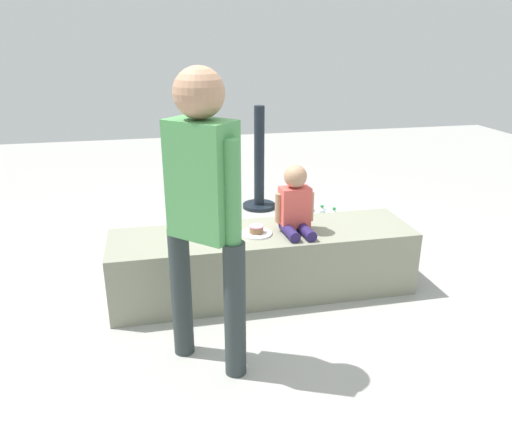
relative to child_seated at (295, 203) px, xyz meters
name	(u,v)px	position (x,y,z in m)	size (l,w,h in m)	color
ground_plane	(263,291)	(-0.22, 0.03, -0.69)	(12.00, 12.00, 0.00)	#A2A19C
concrete_ledge	(263,262)	(-0.22, 0.03, -0.45)	(2.17, 0.58, 0.47)	gray
child_seated	(295,203)	(0.00, 0.00, 0.00)	(0.28, 0.32, 0.48)	#281C52
adult_standing	(203,199)	(-0.72, -0.73, 0.32)	(0.39, 0.38, 1.67)	#2A3333
cake_plate	(256,231)	(-0.28, 0.00, -0.19)	(0.22, 0.22, 0.07)	white
gift_bag	(182,221)	(-0.73, 1.20, -0.52)	(0.21, 0.13, 0.36)	gold
railing_post	(259,171)	(0.16, 1.88, -0.27)	(0.36, 0.36, 1.11)	black
water_bottle_near_gift	(334,219)	(0.74, 1.11, -0.59)	(0.07, 0.07, 0.22)	silver
water_bottle_far_side	(322,216)	(0.65, 1.23, -0.59)	(0.07, 0.07, 0.21)	silver
party_cup_red	(215,230)	(-0.43, 1.16, -0.63)	(0.08, 0.08, 0.12)	red
cake_box_white	(184,248)	(-0.75, 0.80, -0.63)	(0.29, 0.26, 0.12)	white
handbag_black_leather	(275,243)	(0.01, 0.60, -0.57)	(0.31, 0.11, 0.34)	black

